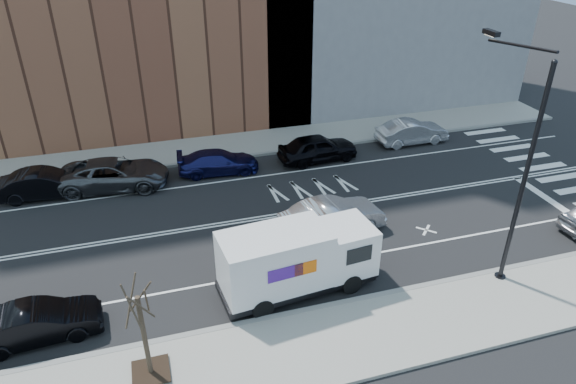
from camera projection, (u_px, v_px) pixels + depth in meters
ground at (285, 214)px, 25.48m from camera, size 120.00×120.00×0.00m
sidewalk_near at (355, 338)px, 18.09m from camera, size 44.00×3.60×0.15m
sidewalk_far at (246, 144)px, 32.80m from camera, size 44.00×3.60×0.15m
curb_near at (337, 304)px, 19.59m from camera, size 44.00×0.25×0.17m
curb_far at (253, 155)px, 31.29m from camera, size 44.00×0.25×0.17m
crosswalk at (551, 172)px, 29.49m from camera, size 3.00×14.00×0.01m
road_markings at (285, 214)px, 25.48m from camera, size 40.00×8.60×0.01m
streetlight at (518, 163)px, 18.98m from camera, size 0.44×4.02×9.34m
street_tree at (146, 344)px, 16.00m from camera, size 1.20×1.20×3.75m
fedex_van at (297, 259)px, 19.78m from camera, size 6.38×2.70×2.84m
far_parked_b at (45, 184)px, 26.67m from camera, size 4.64×1.85×1.50m
far_parked_c at (114, 174)px, 27.55m from camera, size 6.00×3.38×1.58m
far_parked_d at (218, 162)px, 29.16m from camera, size 4.70×2.23×1.32m
far_parked_e at (318, 148)px, 30.47m from camera, size 4.89×2.29×1.62m
far_parked_f at (412, 132)px, 32.77m from camera, size 4.60×1.67×1.51m
driving_sedan at (332, 217)px, 23.68m from camera, size 5.13×2.36×1.63m
near_parked_rear_a at (38, 323)px, 17.87m from camera, size 4.29×1.77×1.38m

